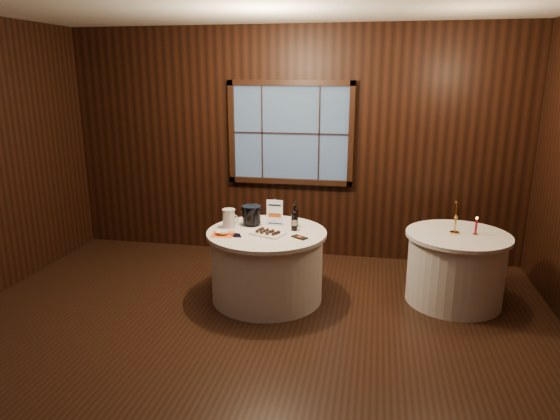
% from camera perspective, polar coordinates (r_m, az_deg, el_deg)
% --- Properties ---
extents(ground, '(6.00, 6.00, 0.00)m').
position_cam_1_polar(ground, '(4.75, -4.16, -15.00)').
color(ground, black).
rests_on(ground, ground).
extents(back_wall, '(6.00, 0.10, 3.00)m').
position_cam_1_polar(back_wall, '(6.58, 1.22, 7.87)').
color(back_wall, black).
rests_on(back_wall, ground).
extents(main_table, '(1.28, 1.28, 0.77)m').
position_cam_1_polar(main_table, '(5.45, -1.51, -6.28)').
color(main_table, silver).
rests_on(main_table, ground).
extents(side_table, '(1.08, 1.08, 0.77)m').
position_cam_1_polar(side_table, '(5.69, 19.39, -6.24)').
color(side_table, silver).
rests_on(side_table, ground).
extents(sign_stand, '(0.18, 0.09, 0.29)m').
position_cam_1_polar(sign_stand, '(5.53, -0.59, -0.68)').
color(sign_stand, silver).
rests_on(sign_stand, main_table).
extents(port_bottle_left, '(0.07, 0.08, 0.28)m').
position_cam_1_polar(port_bottle_left, '(5.46, 1.75, -0.68)').
color(port_bottle_left, black).
rests_on(port_bottle_left, main_table).
extents(port_bottle_right, '(0.07, 0.08, 0.29)m').
position_cam_1_polar(port_bottle_right, '(5.32, 1.65, -1.06)').
color(port_bottle_right, black).
rests_on(port_bottle_right, main_table).
extents(ice_bucket, '(0.22, 0.22, 0.22)m').
position_cam_1_polar(ice_bucket, '(5.52, -3.27, -0.57)').
color(ice_bucket, black).
rests_on(ice_bucket, main_table).
extents(chocolate_plate, '(0.39, 0.33, 0.05)m').
position_cam_1_polar(chocolate_plate, '(5.21, -1.40, -2.62)').
color(chocolate_plate, white).
rests_on(chocolate_plate, main_table).
extents(chocolate_box, '(0.18, 0.16, 0.01)m').
position_cam_1_polar(chocolate_box, '(5.11, 2.25, -3.13)').
color(chocolate_box, black).
rests_on(chocolate_box, main_table).
extents(grape_bunch, '(0.16, 0.10, 0.04)m').
position_cam_1_polar(grape_bunch, '(5.16, -4.87, -2.84)').
color(grape_bunch, black).
rests_on(grape_bunch, main_table).
extents(glass_pitcher, '(0.19, 0.15, 0.21)m').
position_cam_1_polar(glass_pitcher, '(5.45, -5.85, -0.94)').
color(glass_pitcher, silver).
rests_on(glass_pitcher, main_table).
extents(orange_napkin, '(0.25, 0.25, 0.00)m').
position_cam_1_polar(orange_napkin, '(5.25, -6.56, -2.77)').
color(orange_napkin, '#FF5915').
rests_on(orange_napkin, main_table).
extents(cracker_bowl, '(0.15, 0.15, 0.04)m').
position_cam_1_polar(cracker_bowl, '(5.25, -6.56, -2.56)').
color(cracker_bowl, white).
rests_on(cracker_bowl, orange_napkin).
extents(brass_candlestick, '(0.10, 0.10, 0.36)m').
position_cam_1_polar(brass_candlestick, '(5.53, 19.43, -1.27)').
color(brass_candlestick, gold).
rests_on(brass_candlestick, side_table).
extents(red_candle, '(0.05, 0.05, 0.20)m').
position_cam_1_polar(red_candle, '(5.56, 21.49, -1.91)').
color(red_candle, gold).
rests_on(red_candle, side_table).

